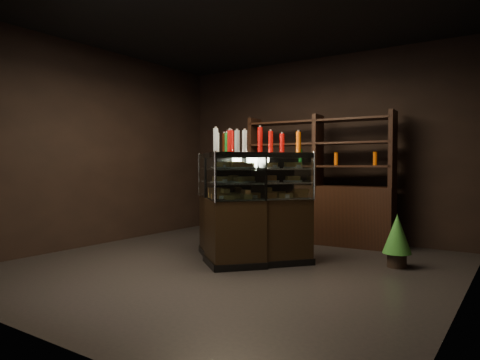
% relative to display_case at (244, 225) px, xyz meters
% --- Properties ---
extents(ground, '(5.00, 5.00, 0.00)m').
position_rel_display_case_xyz_m(ground, '(0.00, -0.31, -0.46)').
color(ground, black).
rests_on(ground, ground).
extents(room_shell, '(5.02, 5.02, 3.01)m').
position_rel_display_case_xyz_m(room_shell, '(0.00, -0.31, 1.48)').
color(room_shell, black).
rests_on(room_shell, ground).
extents(display_case, '(1.73, 1.38, 1.38)m').
position_rel_display_case_xyz_m(display_case, '(0.00, 0.00, 0.00)').
color(display_case, black).
rests_on(display_case, ground).
extents(food_display, '(1.34, 1.00, 0.43)m').
position_rel_display_case_xyz_m(food_display, '(0.00, -0.00, 0.58)').
color(food_display, '#D3864B').
rests_on(food_display, display_case).
extents(bottles_top, '(1.17, 0.86, 0.30)m').
position_rel_display_case_xyz_m(bottles_top, '(-0.00, 0.00, 1.05)').
color(bottles_top, '#B20C0A').
rests_on(bottles_top, display_case).
extents(potted_conifer, '(0.34, 0.34, 0.72)m').
position_rel_display_case_xyz_m(potted_conifer, '(1.69, 0.76, -0.05)').
color(potted_conifer, black).
rests_on(potted_conifer, ground).
extents(back_shelving, '(2.33, 0.56, 2.00)m').
position_rel_display_case_xyz_m(back_shelving, '(0.24, 1.74, 0.14)').
color(back_shelving, black).
rests_on(back_shelving, ground).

